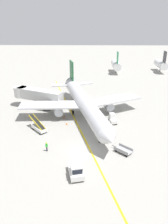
{
  "coord_description": "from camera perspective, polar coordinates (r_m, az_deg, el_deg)",
  "views": [
    {
      "loc": [
        1.01,
        -31.58,
        20.94
      ],
      "look_at": [
        0.2,
        10.96,
        2.5
      ],
      "focal_mm": 35.42,
      "sensor_mm": 36.0,
      "label": 1
    }
  ],
  "objects": [
    {
      "name": "ground_plane",
      "position": [
        37.91,
        -0.63,
        -10.1
      ],
      "size": [
        300.0,
        300.0,
        0.0
      ],
      "primitive_type": "plane",
      "color": "#9E9B93"
    },
    {
      "name": "taxi_line_yellow",
      "position": [
        42.16,
        -0.15,
        -6.34
      ],
      "size": [
        21.31,
        77.27,
        0.01
      ],
      "primitive_type": "cube",
      "rotation": [
        0.0,
        0.0,
        0.27
      ],
      "color": "yellow",
      "rests_on": "ground"
    },
    {
      "name": "airliner",
      "position": [
        49.3,
        -0.09,
        2.61
      ],
      "size": [
        27.85,
        34.8,
        10.1
      ],
      "color": "silver",
      "rests_on": "ground"
    },
    {
      "name": "jet_bridge",
      "position": [
        55.27,
        -12.58,
        4.51
      ],
      "size": [
        12.85,
        7.46,
        4.85
      ],
      "color": "beige",
      "rests_on": "ground"
    },
    {
      "name": "pushback_tug",
      "position": [
        32.23,
        -2.08,
        -14.82
      ],
      "size": [
        2.63,
        3.92,
        2.2
      ],
      "color": "silver",
      "rests_on": "ground"
    },
    {
      "name": "baggage_tug_near_wing",
      "position": [
        47.37,
        7.33,
        -1.77
      ],
      "size": [
        1.85,
        2.65,
        2.1
      ],
      "color": "silver",
      "rests_on": "ground"
    },
    {
      "name": "belt_loader_forward_hold",
      "position": [
        44.83,
        -11.59,
        -3.82
      ],
      "size": [
        4.28,
        4.55,
        2.59
      ],
      "color": "silver",
      "rests_on": "ground"
    },
    {
      "name": "baggage_cart_loaded",
      "position": [
        37.92,
        10.08,
        -9.66
      ],
      "size": [
        3.31,
        3.14,
        0.94
      ],
      "color": "#A5A5A8",
      "rests_on": "ground"
    },
    {
      "name": "ground_crew_marshaller",
      "position": [
        38.01,
        -9.62,
        -8.74
      ],
      "size": [
        0.36,
        0.24,
        1.7
      ],
      "color": "#26262D",
      "rests_on": "ground"
    },
    {
      "name": "safety_cone_nose_left",
      "position": [
        52.22,
        1.87,
        0.04
      ],
      "size": [
        0.36,
        0.36,
        0.44
      ],
      "primitive_type": "cone",
      "color": "orange",
      "rests_on": "ground"
    },
    {
      "name": "safety_cone_nose_right",
      "position": [
        46.65,
        -4.49,
        -3.02
      ],
      "size": [
        0.36,
        0.36,
        0.44
      ],
      "primitive_type": "cone",
      "color": "orange",
      "rests_on": "ground"
    },
    {
      "name": "safety_cone_wingtip_left",
      "position": [
        53.43,
        -3.21,
        0.57
      ],
      "size": [
        0.36,
        0.36,
        0.44
      ],
      "primitive_type": "cone",
      "color": "orange",
      "rests_on": "ground"
    },
    {
      "name": "safety_cone_wingtip_right",
      "position": [
        49.29,
        -12.83,
        -2.06
      ],
      "size": [
        0.36,
        0.36,
        0.44
      ],
      "primitive_type": "cone",
      "color": "orange",
      "rests_on": "ground"
    },
    {
      "name": "safety_cone_tail_area",
      "position": [
        49.82,
        -5.21,
        -1.25
      ],
      "size": [
        0.36,
        0.36,
        0.44
      ],
      "primitive_type": "cone",
      "color": "orange",
      "rests_on": "ground"
    },
    {
      "name": "distant_aircraft_far_left",
      "position": [
        91.17,
        8.26,
        11.99
      ],
      "size": [
        3.0,
        10.1,
        8.8
      ],
      "color": "silver",
      "rests_on": "ground"
    },
    {
      "name": "distant_aircraft_mid_left",
      "position": [
        96.85,
        19.24,
        11.62
      ],
      "size": [
        3.0,
        10.1,
        8.8
      ],
      "color": "silver",
      "rests_on": "ground"
    }
  ]
}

